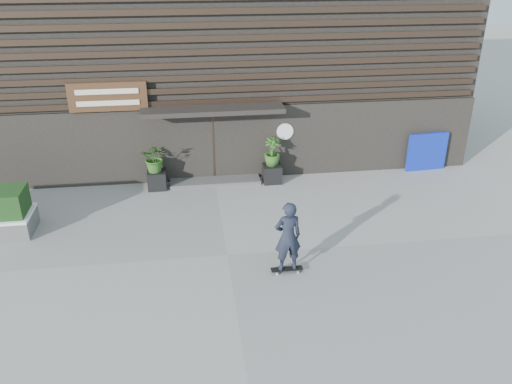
{
  "coord_description": "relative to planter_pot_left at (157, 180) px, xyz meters",
  "views": [
    {
      "loc": [
        -0.83,
        -11.41,
        7.2
      ],
      "look_at": [
        0.94,
        1.36,
        1.1
      ],
      "focal_mm": 36.55,
      "sensor_mm": 36.0,
      "label": 1
    }
  ],
  "objects": [
    {
      "name": "ground",
      "position": [
        1.9,
        -4.4,
        -0.3
      ],
      "size": [
        80.0,
        80.0,
        0.0
      ],
      "primitive_type": "plane",
      "color": "gray",
      "rests_on": "ground"
    },
    {
      "name": "building",
      "position": [
        1.9,
        5.56,
        3.69
      ],
      "size": [
        18.0,
        11.0,
        8.0
      ],
      "color": "black",
      "rests_on": "ground"
    },
    {
      "name": "bamboo_left",
      "position": [
        0.0,
        0.0,
        0.78
      ],
      "size": [
        0.86,
        0.75,
        0.96
      ],
      "primitive_type": "imported",
      "color": "#2D591E",
      "rests_on": "planter_pot_left"
    },
    {
      "name": "planter_pot_left",
      "position": [
        0.0,
        0.0,
        0.0
      ],
      "size": [
        0.6,
        0.6,
        0.6
      ],
      "primitive_type": "cube",
      "color": "black",
      "rests_on": "ground"
    },
    {
      "name": "entrance_step",
      "position": [
        1.9,
        0.2,
        -0.24
      ],
      "size": [
        3.0,
        0.8,
        0.12
      ],
      "primitive_type": "cube",
      "color": "#484946",
      "rests_on": "ground"
    },
    {
      "name": "skateboarder",
      "position": [
        3.28,
        -5.36,
        0.69
      ],
      "size": [
        0.78,
        0.49,
        1.89
      ],
      "color": "black",
      "rests_on": "ground"
    },
    {
      "name": "planter_pot_right",
      "position": [
        3.8,
        0.0,
        0.0
      ],
      "size": [
        0.6,
        0.6,
        0.6
      ],
      "primitive_type": "cube",
      "color": "black",
      "rests_on": "ground"
    },
    {
      "name": "bamboo_right",
      "position": [
        3.8,
        0.0,
        0.78
      ],
      "size": [
        0.54,
        0.54,
        0.96
      ],
      "primitive_type": "imported",
      "color": "#2D591E",
      "rests_on": "planter_pot_right"
    },
    {
      "name": "blue_tarp",
      "position": [
        9.35,
        0.3,
        0.38
      ],
      "size": [
        1.45,
        0.24,
        1.36
      ],
      "primitive_type": "cube",
      "rotation": [
        0.0,
        0.0,
        0.08
      ],
      "color": "#0C20A4",
      "rests_on": "ground"
    }
  ]
}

